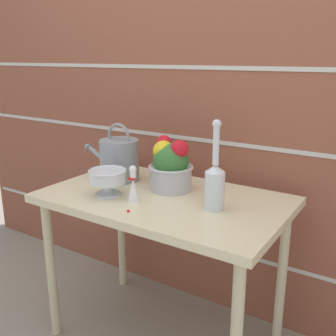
{
  "coord_description": "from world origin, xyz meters",
  "views": [
    {
      "loc": [
        0.9,
        -1.36,
        1.34
      ],
      "look_at": [
        0.0,
        0.03,
        0.86
      ],
      "focal_mm": 42.0,
      "sensor_mm": 36.0,
      "label": 1
    }
  ],
  "objects_px": {
    "flower_planter": "(170,166)",
    "figurine_vase": "(133,187)",
    "watering_can": "(119,159)",
    "crystal_pedestal_bowl": "(108,178)",
    "glass_decanter": "(215,182)"
  },
  "relations": [
    {
      "from": "watering_can",
      "to": "crystal_pedestal_bowl",
      "type": "bearing_deg",
      "value": -62.46
    },
    {
      "from": "watering_can",
      "to": "glass_decanter",
      "type": "relative_size",
      "value": 0.92
    },
    {
      "from": "glass_decanter",
      "to": "figurine_vase",
      "type": "bearing_deg",
      "value": -161.51
    },
    {
      "from": "crystal_pedestal_bowl",
      "to": "glass_decanter",
      "type": "distance_m",
      "value": 0.48
    },
    {
      "from": "watering_can",
      "to": "flower_planter",
      "type": "relative_size",
      "value": 1.37
    },
    {
      "from": "flower_planter",
      "to": "figurine_vase",
      "type": "relative_size",
      "value": 1.55
    },
    {
      "from": "figurine_vase",
      "to": "flower_planter",
      "type": "bearing_deg",
      "value": 77.83
    },
    {
      "from": "flower_planter",
      "to": "figurine_vase",
      "type": "height_order",
      "value": "flower_planter"
    },
    {
      "from": "crystal_pedestal_bowl",
      "to": "flower_planter",
      "type": "height_order",
      "value": "flower_planter"
    },
    {
      "from": "figurine_vase",
      "to": "crystal_pedestal_bowl",
      "type": "bearing_deg",
      "value": -178.42
    },
    {
      "from": "figurine_vase",
      "to": "watering_can",
      "type": "bearing_deg",
      "value": 140.12
    },
    {
      "from": "flower_planter",
      "to": "figurine_vase",
      "type": "distance_m",
      "value": 0.23
    },
    {
      "from": "crystal_pedestal_bowl",
      "to": "figurine_vase",
      "type": "relative_size",
      "value": 1.06
    },
    {
      "from": "watering_can",
      "to": "crystal_pedestal_bowl",
      "type": "distance_m",
      "value": 0.24
    },
    {
      "from": "watering_can",
      "to": "flower_planter",
      "type": "distance_m",
      "value": 0.3
    }
  ]
}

